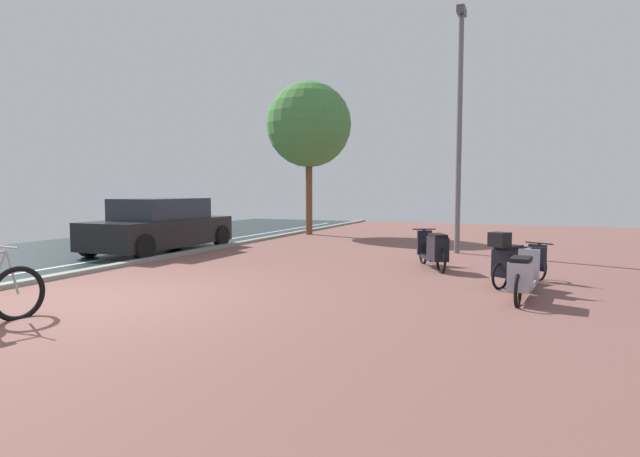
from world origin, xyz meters
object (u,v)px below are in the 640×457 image
Objects in this scene: scooter_far at (523,276)px; street_tree at (309,125)px; scooter_mid at (513,261)px; parked_car_near at (161,226)px; lamp_post at (459,120)px; scooter_near at (434,250)px.

street_tree is (-7.56, 9.28, 3.67)m from scooter_far.
parked_car_near is (-9.00, 1.75, 0.24)m from scooter_mid.
lamp_post is (7.48, 2.63, 2.79)m from parked_car_near.
lamp_post reaches higher than scooter_near.
parked_car_near is 0.76× the size of street_tree.
street_tree is (1.61, 6.34, 3.36)m from parked_car_near.
scooter_far is (0.17, -1.18, -0.06)m from scooter_mid.
street_tree is at bearing 147.68° from lamp_post.
scooter_near is 7.42m from parked_car_near.
lamp_post is 1.12× the size of street_tree.
street_tree reaches higher than scooter_near.
parked_car_near reaches higher than scooter_near.
parked_car_near is 0.68× the size of lamp_post.
parked_car_near is 7.36m from street_tree.
parked_car_near reaches higher than scooter_mid.
scooter_far is 12.52m from street_tree.
parked_car_near is at bearing -104.21° from street_tree.
lamp_post is at bearing 106.87° from scooter_far.
scooter_mid is 0.36× the size of parked_car_near.
parked_car_near reaches higher than scooter_far.
scooter_mid is 0.89× the size of scooter_far.
scooter_far is 9.63m from parked_car_near.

